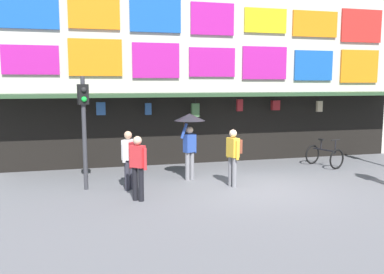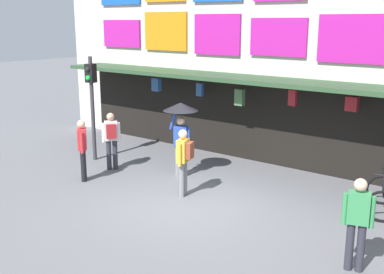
# 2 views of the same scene
# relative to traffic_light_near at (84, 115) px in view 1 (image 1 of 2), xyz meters

# --- Properties ---
(ground_plane) EXTENTS (80.00, 80.00, 0.00)m
(ground_plane) POSITION_rel_traffic_light_near_xyz_m (4.66, -1.00, -2.14)
(ground_plane) COLOR slate
(shopfront) EXTENTS (18.00, 2.60, 8.00)m
(shopfront) POSITION_rel_traffic_light_near_xyz_m (4.66, 3.56, 1.82)
(shopfront) COLOR beige
(shopfront) RESTS_ON ground
(traffic_light_near) EXTENTS (0.32, 0.35, 3.20)m
(traffic_light_near) POSITION_rel_traffic_light_near_xyz_m (0.00, 0.00, 0.00)
(traffic_light_near) COLOR #38383D
(traffic_light_near) RESTS_ON ground
(bicycle_parked) EXTENTS (1.03, 1.32, 1.05)m
(bicycle_parked) POSITION_rel_traffic_light_near_xyz_m (8.38, 1.14, -1.75)
(bicycle_parked) COLOR black
(bicycle_parked) RESTS_ON ground
(pedestrian_in_white) EXTENTS (0.42, 0.40, 1.68)m
(pedestrian_in_white) POSITION_rel_traffic_light_near_xyz_m (1.30, -1.50, -1.19)
(pedestrian_in_white) COLOR black
(pedestrian_in_white) RESTS_ON ground
(pedestrian_in_purple) EXTENTS (0.43, 0.51, 1.68)m
(pedestrian_in_purple) POSITION_rel_traffic_light_near_xyz_m (4.17, -0.73, -1.16)
(pedestrian_in_purple) COLOR gray
(pedestrian_in_purple) RESTS_ON ground
(pedestrian_in_blue) EXTENTS (0.47, 0.48, 1.68)m
(pedestrian_in_blue) POSITION_rel_traffic_light_near_xyz_m (1.20, -0.36, -1.16)
(pedestrian_in_blue) COLOR #2D2D38
(pedestrian_in_blue) RESTS_ON ground
(pedestrian_with_umbrella) EXTENTS (0.96, 0.96, 2.08)m
(pedestrian_with_umbrella) POSITION_rel_traffic_light_near_xyz_m (3.15, 0.41, -0.50)
(pedestrian_with_umbrella) COLOR gray
(pedestrian_with_umbrella) RESTS_ON ground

